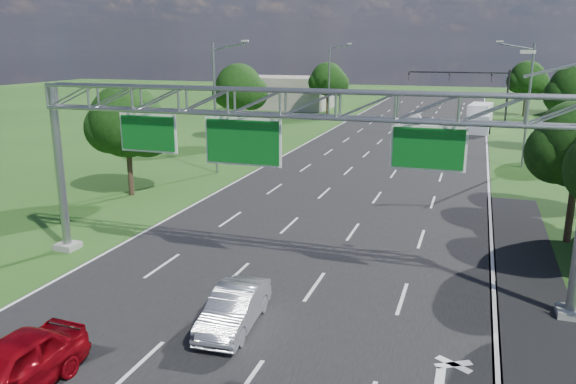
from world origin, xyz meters
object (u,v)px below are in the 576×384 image
at_px(sign_gantry, 285,118).
at_px(red_coupe, 8,370).
at_px(silver_sedan, 234,308).
at_px(box_truck, 480,118).
at_px(traffic_signal, 478,84).

bearing_deg(sign_gantry, red_coupe, -113.93).
bearing_deg(silver_sedan, sign_gantry, 82.12).
bearing_deg(sign_gantry, box_truck, 81.16).
bearing_deg(sign_gantry, silver_sedan, -93.73).
distance_m(sign_gantry, box_truck, 50.20).
bearing_deg(red_coupe, sign_gantry, 68.67).
height_order(traffic_signal, red_coupe, traffic_signal).
relative_size(traffic_signal, box_truck, 1.47).
height_order(sign_gantry, traffic_signal, sign_gantry).
bearing_deg(box_truck, sign_gantry, -92.17).
xyz_separation_m(sign_gantry, silver_sedan, (-0.30, -4.68, -6.18)).
xyz_separation_m(sign_gantry, traffic_signal, (7.15, 53.00, -1.72)).
relative_size(traffic_signal, red_coupe, 2.45).
xyz_separation_m(red_coupe, box_truck, (12.33, 59.80, 0.62)).
relative_size(sign_gantry, traffic_signal, 1.92).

